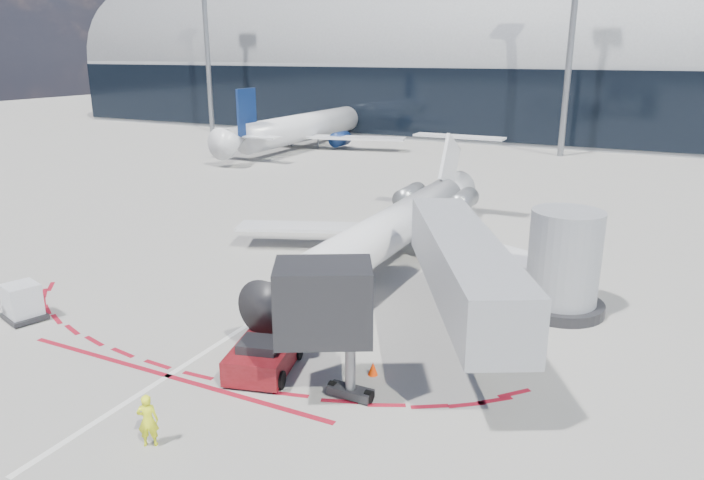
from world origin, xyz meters
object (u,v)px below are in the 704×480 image
at_px(regional_jet, 396,226).
at_px(pushback_tug, 263,356).
at_px(ramp_worker, 148,420).
at_px(uld_container, 23,302).

relative_size(regional_jet, pushback_tug, 4.67).
bearing_deg(ramp_worker, regional_jet, -121.32).
xyz_separation_m(regional_jet, ramp_worker, (-0.01, -19.58, -1.25)).
distance_m(regional_jet, uld_container, 19.10).
bearing_deg(uld_container, regional_jet, 68.58).
distance_m(ramp_worker, uld_container, 12.72).
relative_size(pushback_tug, ramp_worker, 3.13).
distance_m(pushback_tug, uld_container, 12.34).
bearing_deg(regional_jet, pushback_tug, -88.12).
bearing_deg(uld_container, pushback_tug, 20.76).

